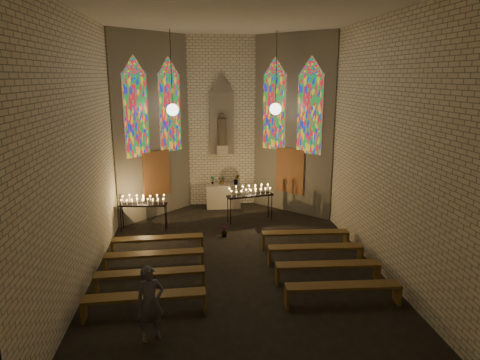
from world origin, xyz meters
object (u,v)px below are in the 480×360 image
object	(u,v)px
altar	(223,196)
aisle_flower_pot	(224,231)
votive_stand_right	(250,193)
votive_stand_left	(143,202)
visitor	(150,303)

from	to	relation	value
altar	aisle_flower_pot	distance (m)	3.37
aisle_flower_pot	votive_stand_right	size ratio (longest dim) A/B	0.21
aisle_flower_pot	votive_stand_left	bearing A→B (deg)	162.24
altar	aisle_flower_pot	xyz separation A→B (m)	(-0.19, -3.35, -0.31)
votive_stand_right	votive_stand_left	bearing A→B (deg)	175.35
aisle_flower_pot	votive_stand_right	distance (m)	2.07
altar	aisle_flower_pot	world-z (taller)	altar
visitor	aisle_flower_pot	bearing A→B (deg)	50.10
visitor	altar	bearing A→B (deg)	55.55
altar	aisle_flower_pot	bearing A→B (deg)	-93.24
visitor	votive_stand_right	bearing A→B (deg)	46.07
aisle_flower_pot	votive_stand_left	xyz separation A→B (m)	(-2.81, 0.90, 0.86)
votive_stand_left	visitor	distance (m)	6.70
altar	aisle_flower_pot	size ratio (longest dim) A/B	3.70
aisle_flower_pot	votive_stand_left	size ratio (longest dim) A/B	0.22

